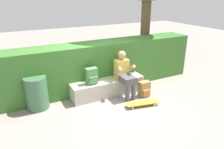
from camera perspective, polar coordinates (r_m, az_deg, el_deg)
ground_plane at (r=5.37m, az=0.39°, el=-6.76°), size 24.00×24.00×0.00m
bench_main at (r=5.52m, az=-1.07°, el=-3.52°), size 1.95×0.44×0.42m
person_skater at (r=5.35m, az=3.37°, el=0.43°), size 0.49×0.62×1.17m
skateboard_near_person at (r=5.10m, az=8.31°, el=-7.70°), size 0.82×0.36×0.09m
backpack_on_bench at (r=5.18m, az=-5.51°, el=-0.45°), size 0.28×0.23×0.40m
backpack_on_ground at (r=5.53m, az=8.79°, el=-3.93°), size 0.28×0.23×0.40m
hedge_row at (r=5.87m, az=-3.24°, el=2.56°), size 5.71×0.74×1.29m
trash_bin at (r=5.13m, az=-19.80°, el=-4.73°), size 0.50×0.50×0.77m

